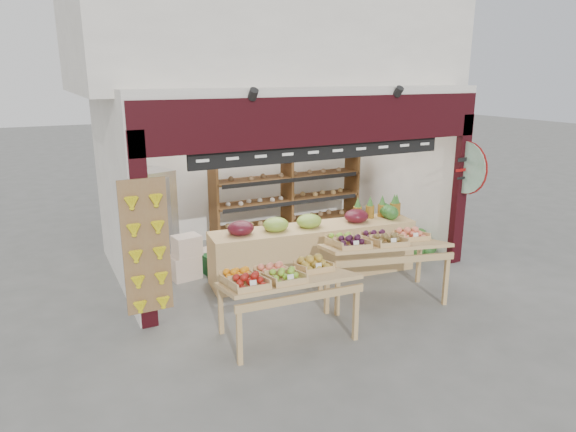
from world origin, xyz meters
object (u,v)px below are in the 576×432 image
at_px(refrigerator, 155,213).
at_px(mid_counter, 314,249).
at_px(cardboard_stack, 198,259).
at_px(display_table_right, 378,243).
at_px(watermelon_pile, 419,245).
at_px(display_table_left, 278,278).
at_px(back_shelving, 287,184).

bearing_deg(refrigerator, mid_counter, -65.39).
relative_size(cardboard_stack, display_table_right, 0.54).
distance_m(cardboard_stack, display_table_right, 3.08).
distance_m(cardboard_stack, watermelon_pile, 4.15).
bearing_deg(display_table_left, watermelon_pile, 24.21).
bearing_deg(display_table_right, cardboard_stack, 135.60).
height_order(back_shelving, mid_counter, back_shelving).
relative_size(refrigerator, mid_counter, 0.45).
xyz_separation_m(back_shelving, refrigerator, (-2.64, 0.27, -0.36)).
height_order(display_table_right, watermelon_pile, display_table_right).
bearing_deg(display_table_left, cardboard_stack, 96.30).
distance_m(refrigerator, cardboard_stack, 1.52).
distance_m(refrigerator, display_table_right, 4.31).
height_order(display_table_left, watermelon_pile, display_table_left).
xyz_separation_m(back_shelving, mid_counter, (-0.52, -2.03, -0.68)).
relative_size(refrigerator, watermelon_pile, 2.34).
bearing_deg(display_table_right, mid_counter, 109.87).
xyz_separation_m(display_table_left, watermelon_pile, (3.77, 1.70, -0.65)).
bearing_deg(back_shelving, watermelon_pile, -47.59).
relative_size(display_table_left, watermelon_pile, 2.51).
relative_size(back_shelving, refrigerator, 1.97).
bearing_deg(cardboard_stack, back_shelving, 26.08).
bearing_deg(mid_counter, refrigerator, 132.53).
xyz_separation_m(display_table_right, watermelon_pile, (1.90, 1.24, -0.70)).
height_order(mid_counter, watermelon_pile, mid_counter).
relative_size(mid_counter, watermelon_pile, 5.13).
bearing_deg(refrigerator, cardboard_stack, -92.27).
height_order(back_shelving, display_table_left, back_shelving).
bearing_deg(back_shelving, display_table_left, -118.18).
distance_m(cardboard_stack, display_table_left, 2.64).
xyz_separation_m(refrigerator, watermelon_pile, (4.44, -2.25, -0.63)).
bearing_deg(mid_counter, cardboard_stack, 151.66).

